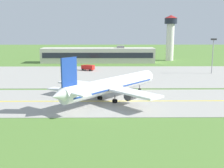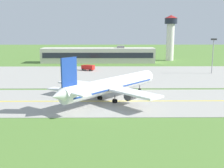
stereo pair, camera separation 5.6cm
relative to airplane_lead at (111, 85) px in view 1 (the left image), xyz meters
The scene contains 9 objects.
ground_plane 6.54m from the airplane_lead, 12.91° to the right, with size 500.00×500.00×0.00m, color #517A33.
taxiway_strip 6.51m from the airplane_lead, 12.91° to the right, with size 240.00×28.00×0.10m, color #9E9B93.
apron_pad 43.70m from the airplane_lead, 69.91° to the left, with size 140.00×52.00×0.10m, color #9E9B93.
taxiway_centreline 6.48m from the airplane_lead, 12.91° to the right, with size 220.00×0.60×0.01m, color yellow.
airplane_lead is the anchor object (origin of this frame).
service_truck_fuel 54.45m from the airplane_lead, 100.59° to the left, with size 6.25×4.67×2.60m.
terminal_building 84.19m from the airplane_lead, 94.45° to the left, with size 61.74×10.77×9.21m.
control_tower 100.77m from the airplane_lead, 69.49° to the left, with size 7.60×7.60×26.09m.
apron_light_mast 61.93m from the airplane_lead, 46.20° to the left, with size 2.40×0.50×14.70m.
Camera 1 is at (-5.38, -73.25, 19.27)m, focal length 45.97 mm.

